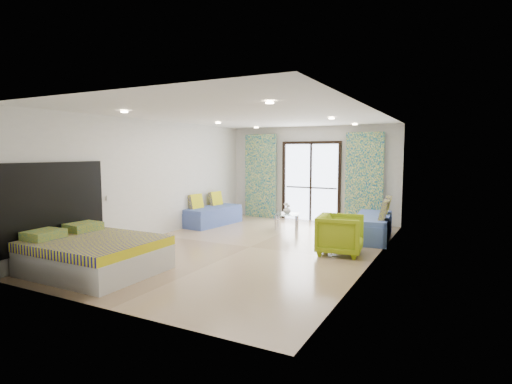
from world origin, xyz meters
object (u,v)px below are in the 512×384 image
at_px(daybed_right, 373,226).
at_px(bed, 94,254).
at_px(daybed_left, 213,215).
at_px(coffee_table, 287,215).
at_px(armchair, 340,233).

bearing_deg(daybed_right, bed, -133.13).
relative_size(daybed_left, coffee_table, 2.47).
relative_size(daybed_left, armchair, 2.16).
relative_size(daybed_right, coffee_table, 2.69).
relative_size(bed, coffee_table, 2.73).
relative_size(bed, daybed_left, 1.11).
xyz_separation_m(daybed_left, daybed_right, (4.23, 0.23, 0.03)).
height_order(daybed_right, armchair, daybed_right).
bearing_deg(coffee_table, daybed_left, -168.41).
xyz_separation_m(daybed_right, armchair, (-0.29, -1.73, 0.13)).
height_order(daybed_right, coffee_table, daybed_right).
bearing_deg(coffee_table, bed, -105.68).
xyz_separation_m(bed, daybed_right, (3.59, 4.72, 0.00)).
distance_m(daybed_left, coffee_table, 2.06).
bearing_deg(armchair, bed, 124.81).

